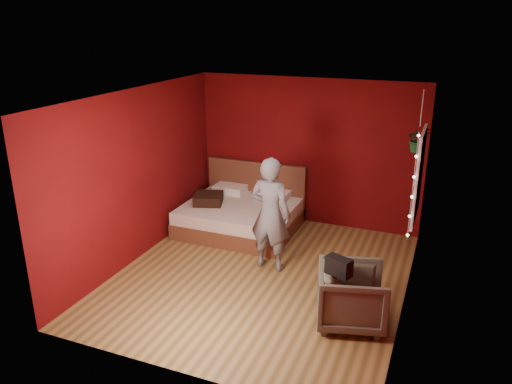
% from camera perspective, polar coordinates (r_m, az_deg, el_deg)
% --- Properties ---
extents(floor, '(4.50, 4.50, 0.00)m').
position_cam_1_polar(floor, '(7.35, 0.58, -9.59)').
color(floor, olive).
rests_on(floor, ground).
extents(room_walls, '(4.04, 4.54, 2.62)m').
position_cam_1_polar(room_walls, '(6.69, 0.63, 3.07)').
color(room_walls, '#650B0A').
rests_on(room_walls, ground).
extents(window, '(0.05, 0.97, 1.27)m').
position_cam_1_polar(window, '(7.20, 18.08, 1.78)').
color(window, white).
rests_on(window, room_walls).
extents(fairy_lights, '(0.04, 0.04, 1.45)m').
position_cam_1_polar(fairy_lights, '(6.70, 17.49, 0.55)').
color(fairy_lights, silver).
rests_on(fairy_lights, room_walls).
extents(bed, '(1.90, 1.62, 1.05)m').
position_cam_1_polar(bed, '(8.79, -1.66, -2.54)').
color(bed, brown).
rests_on(bed, ground).
extents(person, '(0.65, 0.44, 1.71)m').
position_cam_1_polar(person, '(7.24, 1.63, -2.55)').
color(person, slate).
rests_on(person, ground).
extents(armchair, '(0.99, 0.98, 0.74)m').
position_cam_1_polar(armchair, '(6.27, 10.90, -11.61)').
color(armchair, '#575244').
rests_on(armchair, ground).
extents(handbag, '(0.34, 0.25, 0.22)m').
position_cam_1_polar(handbag, '(5.88, 9.44, -8.37)').
color(handbag, black).
rests_on(handbag, armchair).
extents(throw_pillow, '(0.61, 0.61, 0.17)m').
position_cam_1_polar(throw_pillow, '(8.73, -5.47, -0.77)').
color(throw_pillow, black).
rests_on(throw_pillow, bed).
extents(hanging_plant, '(0.43, 0.41, 0.90)m').
position_cam_1_polar(hanging_plant, '(7.60, 18.08, 5.75)').
color(hanging_plant, silver).
rests_on(hanging_plant, room_walls).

